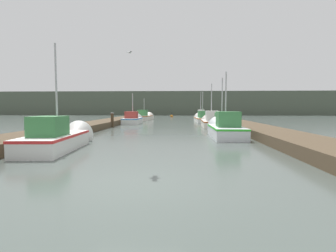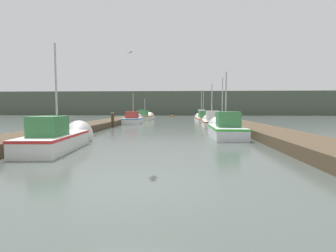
{
  "view_description": "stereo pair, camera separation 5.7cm",
  "coord_description": "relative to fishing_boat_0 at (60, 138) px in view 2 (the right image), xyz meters",
  "views": [
    {
      "loc": [
        1.12,
        -5.93,
        1.78
      ],
      "look_at": [
        0.37,
        9.12,
        0.71
      ],
      "focal_mm": 28.0,
      "sensor_mm": 36.0,
      "label": 1
    },
    {
      "loc": [
        1.18,
        -5.93,
        1.78
      ],
      "look_at": [
        0.37,
        9.12,
        0.71
      ],
      "focal_mm": 28.0,
      "sensor_mm": 36.0,
      "label": 2
    }
  ],
  "objects": [
    {
      "name": "fishing_boat_3",
      "position": [
        8.07,
        13.69,
        -0.01
      ],
      "size": [
        1.78,
        5.45,
        4.46
      ],
      "rotation": [
        0.0,
        0.0,
        -0.02
      ],
      "color": "silver",
      "rests_on": "ground_plane"
    },
    {
      "name": "mooring_piling_1",
      "position": [
        -0.96,
        12.23,
        0.19
      ],
      "size": [
        0.31,
        0.31,
        1.3
      ],
      "color": "#473523",
      "rests_on": "ground_plane"
    },
    {
      "name": "channel_buoy",
      "position": [
        3.52,
        37.48,
        -0.32
      ],
      "size": [
        0.52,
        0.52,
        1.02
      ],
      "color": "#BF6513",
      "rests_on": "ground_plane"
    },
    {
      "name": "fishing_boat_4",
      "position": [
        -0.03,
        17.51,
        -0.03
      ],
      "size": [
        1.67,
        4.68,
        3.78
      ],
      "rotation": [
        0.0,
        0.0,
        0.0
      ],
      "color": "silver",
      "rests_on": "ground_plane"
    },
    {
      "name": "dock_left",
      "position": [
        -2.22,
        10.83,
        -0.22
      ],
      "size": [
        2.47,
        40.0,
        0.5
      ],
      "color": "#4C3D2B",
      "rests_on": "ground_plane"
    },
    {
      "name": "mooring_piling_0",
      "position": [
        -1.23,
        3.24,
        0.15
      ],
      "size": [
        0.25,
        0.25,
        1.23
      ],
      "color": "#473523",
      "rests_on": "ground_plane"
    },
    {
      "name": "fishing_boat_1",
      "position": [
        7.94,
        5.24,
        -0.0
      ],
      "size": [
        1.74,
        5.57,
        4.38
      ],
      "rotation": [
        0.0,
        0.0,
        -0.0
      ],
      "color": "silver",
      "rests_on": "ground_plane"
    },
    {
      "name": "fishing_boat_6",
      "position": [
        0.14,
        25.67,
        -0.02
      ],
      "size": [
        2.1,
        5.77,
        3.45
      ],
      "rotation": [
        0.0,
        0.0,
        -0.1
      ],
      "color": "silver",
      "rests_on": "ground_plane"
    },
    {
      "name": "mooring_piling_3",
      "position": [
        9.46,
        28.01,
        0.07
      ],
      "size": [
        0.34,
        0.34,
        1.06
      ],
      "color": "#473523",
      "rests_on": "ground_plane"
    },
    {
      "name": "dock_right",
      "position": [
        10.49,
        10.83,
        -0.22
      ],
      "size": [
        2.47,
        40.0,
        0.5
      ],
      "color": "#4C3D2B",
      "rests_on": "ground_plane"
    },
    {
      "name": "fishing_boat_0",
      "position": [
        0.0,
        0.0,
        0.0
      ],
      "size": [
        1.94,
        5.4,
        4.87
      ],
      "rotation": [
        0.0,
        0.0,
        0.07
      ],
      "color": "silver",
      "rests_on": "ground_plane"
    },
    {
      "name": "seagull_lead",
      "position": [
        1.56,
        7.73,
        5.23
      ],
      "size": [
        0.46,
        0.49,
        0.12
      ],
      "rotation": [
        0.0,
        0.0,
        5.45
      ],
      "color": "white"
    },
    {
      "name": "fishing_boat_2",
      "position": [
        8.34,
        9.18,
        -0.05
      ],
      "size": [
        1.72,
        4.72,
        4.48
      ],
      "rotation": [
        0.0,
        0.0,
        -0.02
      ],
      "color": "silver",
      "rests_on": "ground_plane"
    },
    {
      "name": "fishing_boat_7",
      "position": [
        8.24,
        29.15,
        0.0
      ],
      "size": [
        1.39,
        5.07,
        4.49
      ],
      "rotation": [
        0.0,
        0.0,
        -0.01
      ],
      "color": "silver",
      "rests_on": "ground_plane"
    },
    {
      "name": "fishing_boat_5",
      "position": [
        7.9,
        21.73,
        -0.04
      ],
      "size": [
        1.98,
        6.11,
        4.25
      ],
      "rotation": [
        0.0,
        0.0,
        0.05
      ],
      "color": "silver",
      "rests_on": "ground_plane"
    },
    {
      "name": "ground_plane",
      "position": [
        4.13,
        -5.17,
        -0.47
      ],
      "size": [
        200.0,
        200.0,
        0.0
      ],
      "color": "#47514C"
    },
    {
      "name": "distant_shore_ridge",
      "position": [
        4.13,
        57.12,
        2.3
      ],
      "size": [
        120.0,
        16.0,
        5.54
      ],
      "color": "#4C5647",
      "rests_on": "ground_plane"
    }
  ]
}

